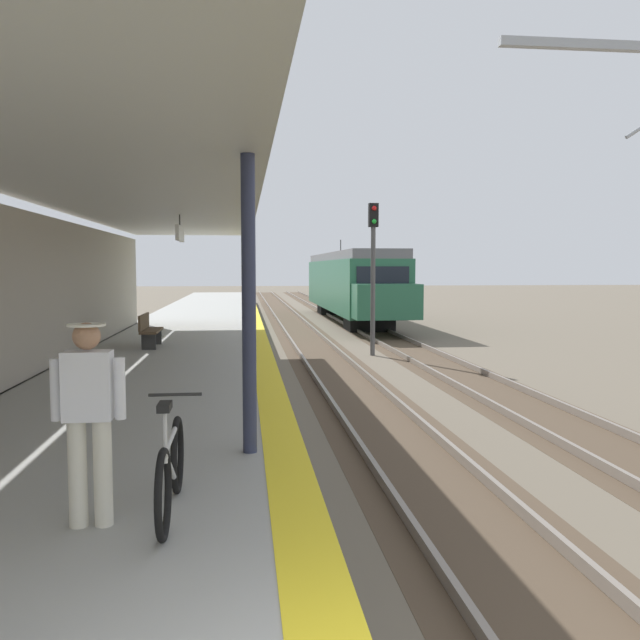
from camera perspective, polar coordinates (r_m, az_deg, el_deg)
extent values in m
cube|color=#999993|center=(18.67, -12.05, -3.48)|extent=(5.00, 80.00, 0.90)
cube|color=yellow|center=(18.53, -5.12, -2.05)|extent=(0.50, 80.00, 0.01)
cube|color=#4C4C4C|center=(14.96, -23.27, -5.72)|extent=(0.50, 24.00, 0.90)
cube|color=#9E9384|center=(14.75, -23.51, 2.15)|extent=(0.40, 24.00, 3.20)
cube|color=silver|center=(14.29, -14.37, 9.75)|extent=(4.40, 24.00, 0.16)
cylinder|color=#2D334C|center=(7.55, -6.11, -2.15)|extent=(0.16, 0.16, 4.27)
cube|color=white|center=(16.19, -11.96, 7.27)|extent=(0.08, 1.40, 0.36)
cylinder|color=#333333|center=(16.21, -11.98, 8.39)|extent=(0.03, 0.03, 0.27)
cube|color=#4C3D2D|center=(22.76, 0.06, -3.09)|extent=(2.34, 120.00, 0.01)
cube|color=slate|center=(22.68, -1.75, -2.92)|extent=(0.08, 120.00, 0.15)
cube|color=slate|center=(22.84, 1.86, -2.87)|extent=(0.08, 120.00, 0.15)
cube|color=#4C3D2D|center=(23.39, 8.37, -2.94)|extent=(2.34, 120.00, 0.01)
cube|color=slate|center=(23.21, 6.65, -2.78)|extent=(0.08, 120.00, 0.15)
cube|color=slate|center=(23.58, 10.07, -2.71)|extent=(0.08, 120.00, 0.15)
cube|color=#286647|center=(37.80, 2.57, 3.06)|extent=(2.90, 18.00, 2.70)
cube|color=slate|center=(37.79, 2.58, 5.44)|extent=(2.67, 18.00, 0.44)
cube|color=black|center=(28.92, 5.42, 3.41)|extent=(2.32, 0.06, 1.21)
cube|color=#286647|center=(28.19, 5.74, 1.60)|extent=(2.78, 1.60, 1.49)
cube|color=black|center=(38.05, 4.75, 3.67)|extent=(0.04, 15.84, 0.86)
cylinder|color=#333333|center=(41.37, 1.79, 6.29)|extent=(0.06, 0.06, 0.90)
cube|color=black|center=(32.13, 4.22, -0.25)|extent=(2.17, 2.20, 0.72)
cube|color=black|center=(43.65, 1.35, 1.01)|extent=(2.17, 2.20, 0.72)
cylinder|color=beige|center=(5.86, -20.11, -12.28)|extent=(0.15, 0.15, 0.88)
cylinder|color=beige|center=(5.82, -18.15, -12.35)|extent=(0.15, 0.15, 0.88)
cube|color=silver|center=(5.68, -19.32, -5.34)|extent=(0.38, 0.22, 0.56)
cylinder|color=silver|center=(5.74, -21.76, -5.58)|extent=(0.09, 0.09, 0.50)
cylinder|color=silver|center=(5.63, -16.82, -5.64)|extent=(0.09, 0.09, 0.50)
sphere|color=#A37556|center=(5.63, -19.43, -1.32)|extent=(0.22, 0.22, 0.22)
cylinder|color=beige|center=(5.62, -19.45, -0.41)|extent=(0.30, 0.30, 0.02)
torus|color=black|center=(6.47, -12.16, -11.26)|extent=(0.06, 0.72, 0.72)
torus|color=black|center=(5.42, -13.32, -14.39)|extent=(0.06, 0.72, 0.72)
cylinder|color=#B7B7B7|center=(5.87, -12.73, -9.98)|extent=(0.04, 0.95, 0.04)
cylinder|color=#B7B7B7|center=(5.82, -12.81, -12.13)|extent=(0.04, 0.79, 0.51)
cylinder|color=#B7B7B7|center=(5.48, -13.18, -9.62)|extent=(0.04, 0.04, 0.45)
cube|color=black|center=(5.43, -13.22, -7.27)|extent=(0.10, 0.24, 0.06)
cylinder|color=#262626|center=(6.24, -12.34, -6.28)|extent=(0.48, 0.03, 0.03)
cylinder|color=#4C4C4C|center=(22.79, 4.57, 2.44)|extent=(0.16, 0.16, 4.40)
cube|color=black|center=(22.84, 4.61, 8.98)|extent=(0.32, 0.24, 0.80)
sphere|color=red|center=(22.72, 4.68, 9.56)|extent=(0.16, 0.16, 0.16)
sphere|color=green|center=(22.69, 4.67, 8.45)|extent=(0.16, 0.16, 0.16)
cube|color=#9EA3A8|center=(13.77, 25.12, 20.51)|extent=(4.80, 0.16, 0.16)
cube|color=brown|center=(18.26, -14.27, -0.89)|extent=(0.44, 1.60, 0.06)
cube|color=brown|center=(18.27, -14.91, -0.14)|extent=(0.06, 1.60, 0.40)
cube|color=#333333|center=(17.69, -14.52, -1.78)|extent=(0.36, 0.08, 0.44)
cube|color=#333333|center=(18.87, -14.02, -1.38)|extent=(0.36, 0.08, 0.44)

